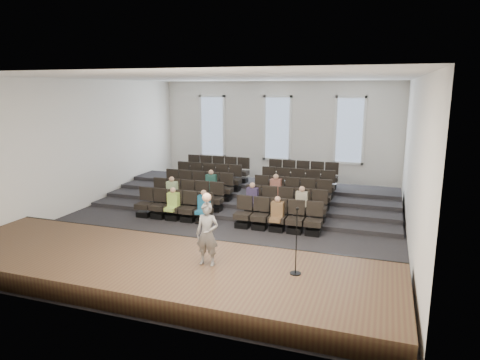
{
  "coord_description": "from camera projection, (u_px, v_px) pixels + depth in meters",
  "views": [
    {
      "loc": [
        5.16,
        -13.83,
        4.66
      ],
      "look_at": [
        0.25,
        0.5,
        1.39
      ],
      "focal_mm": 32.0,
      "sensor_mm": 36.0,
      "label": 1
    }
  ],
  "objects": [
    {
      "name": "wall_front",
      "position": [
        104.0,
        200.0,
        8.39
      ],
      "size": [
        12.0,
        0.04,
        5.0
      ],
      "primitive_type": "cube",
      "color": "silver",
      "rests_on": "ground"
    },
    {
      "name": "wall_left",
      "position": [
        85.0,
        144.0,
        16.79
      ],
      "size": [
        0.04,
        14.0,
        5.0
      ],
      "primitive_type": "cube",
      "color": "silver",
      "rests_on": "ground"
    },
    {
      "name": "risers",
      "position": [
        255.0,
        195.0,
        18.3
      ],
      "size": [
        11.8,
        4.8,
        0.6
      ],
      "color": "black",
      "rests_on": "ground"
    },
    {
      "name": "windows",
      "position": [
        277.0,
        128.0,
        21.26
      ],
      "size": [
        8.44,
        0.1,
        3.24
      ],
      "color": "white",
      "rests_on": "wall_back"
    },
    {
      "name": "seating_rows",
      "position": [
        243.0,
        192.0,
        16.69
      ],
      "size": [
        6.8,
        4.7,
        1.67
      ],
      "color": "black",
      "rests_on": "ground"
    },
    {
      "name": "ground",
      "position": [
        229.0,
        220.0,
        15.41
      ],
      "size": [
        14.0,
        14.0,
        0.0
      ],
      "primitive_type": "plane",
      "color": "black",
      "rests_on": "ground"
    },
    {
      "name": "audience",
      "position": [
        232.0,
        196.0,
        15.53
      ],
      "size": [
        5.45,
        2.64,
        1.1
      ],
      "color": "#B1DB57",
      "rests_on": "seating_rows"
    },
    {
      "name": "stage_lip",
      "position": [
        189.0,
        245.0,
        12.27
      ],
      "size": [
        11.8,
        0.06,
        0.52
      ],
      "primitive_type": "cube",
      "color": "black",
      "rests_on": "ground"
    },
    {
      "name": "ceiling",
      "position": [
        228.0,
        77.0,
        14.35
      ],
      "size": [
        12.0,
        14.0,
        0.02
      ],
      "primitive_type": "cube",
      "color": "white",
      "rests_on": "ground"
    },
    {
      "name": "mic_stand",
      "position": [
        296.0,
        254.0,
        9.68
      ],
      "size": [
        0.26,
        0.26,
        1.58
      ],
      "color": "black",
      "rests_on": "stage"
    },
    {
      "name": "stage",
      "position": [
        158.0,
        269.0,
        10.64
      ],
      "size": [
        11.8,
        3.6,
        0.5
      ],
      "primitive_type": "cube",
      "color": "#46331E",
      "rests_on": "ground"
    },
    {
      "name": "wall_right",
      "position": [
        414.0,
        161.0,
        12.97
      ],
      "size": [
        0.04,
        14.0,
        5.0
      ],
      "primitive_type": "cube",
      "color": "silver",
      "rests_on": "ground"
    },
    {
      "name": "speaker",
      "position": [
        207.0,
        234.0,
        10.15
      ],
      "size": [
        0.57,
        0.38,
        1.53
      ],
      "primitive_type": "imported",
      "rotation": [
        0.0,
        0.0,
        0.03
      ],
      "color": "slate",
      "rests_on": "stage"
    },
    {
      "name": "wall_back",
      "position": [
        278.0,
        132.0,
        21.37
      ],
      "size": [
        12.0,
        0.04,
        5.0
      ],
      "primitive_type": "cube",
      "color": "silver",
      "rests_on": "ground"
    }
  ]
}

